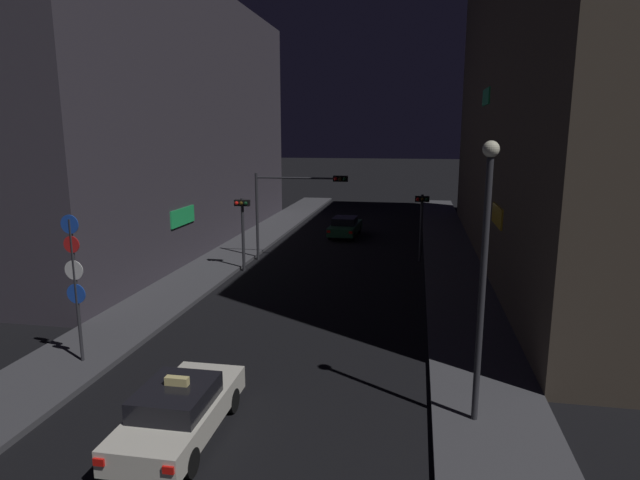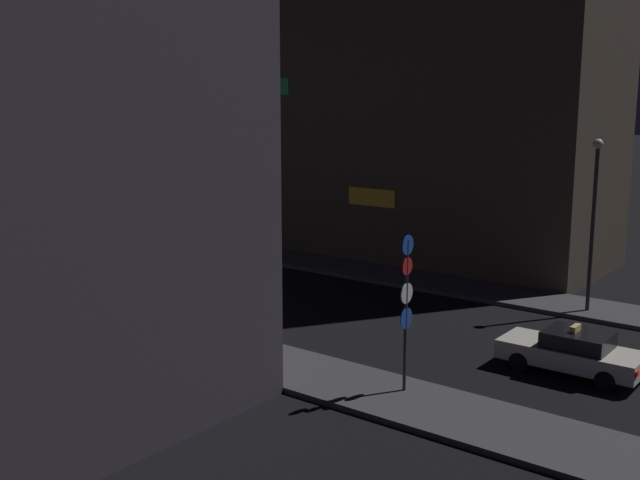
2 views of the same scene
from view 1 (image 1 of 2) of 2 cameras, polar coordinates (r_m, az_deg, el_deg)
The scene contains 11 objects.
sidewalk_left at distance 32.79m, azimuth -9.03°, elevation -1.32°, with size 3.07×54.93×0.18m, color #424247.
sidewalk_right at distance 31.07m, azimuth 13.96°, elevation -2.23°, with size 3.07×54.93×0.18m, color #424247.
building_facade_left at distance 36.48m, azimuth -17.70°, elevation 12.05°, with size 9.39×30.53×15.95m.
building_facade_right at distance 32.59m, azimuth 25.16°, elevation 15.22°, with size 8.48×34.44×19.98m.
taxi at distance 13.74m, azimuth -14.83°, elevation -17.26°, with size 1.84×4.46×1.62m.
far_car at distance 37.68m, azimuth 2.71°, elevation 1.47°, with size 1.97×4.52×1.42m.
traffic_light_overhead at distance 29.95m, azimuth -2.94°, elevation 4.63°, with size 5.29×0.42×5.02m.
traffic_light_left_kerb at distance 28.18m, azimuth -8.32°, elevation 2.20°, with size 0.80×0.42×3.91m.
traffic_light_right_kerb at distance 30.55m, azimuth 10.85°, elevation 2.76°, with size 0.80×0.42×3.85m.
sign_pole_left at distance 17.93m, azimuth -24.82°, elevation -3.63°, with size 0.62×0.10×4.67m.
street_lamp_near_block at distance 13.15m, azimuth 17.20°, elevation -1.89°, with size 0.39×0.39×6.90m.
Camera 1 is at (4.29, -4.69, 7.24)m, focal length 29.83 mm.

